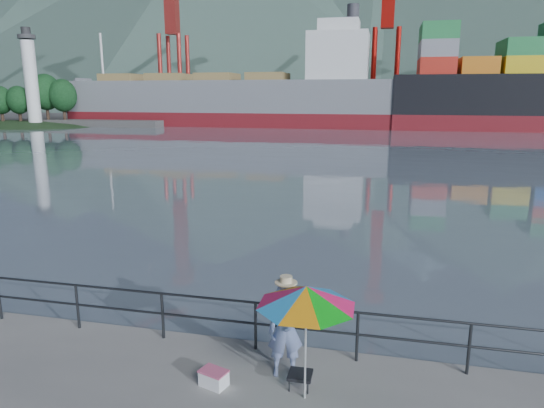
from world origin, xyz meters
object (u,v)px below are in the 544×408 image
Objects in this scene: bulk_carrier at (242,99)px; fisherman at (286,330)px; beach_umbrella at (306,296)px; cooler_bag at (214,379)px.

fisherman is at bearing -73.08° from bulk_carrier.
bulk_carrier is (-21.31, 70.04, 3.20)m from fisherman.
fisherman is 1.25m from beach_umbrella.
fisherman is 3.84× the size of cooler_bag.
bulk_carrier reaches higher than beach_umbrella.
beach_umbrella is (0.46, -0.64, 0.97)m from fisherman.
beach_umbrella is 0.04× the size of bulk_carrier.
fisherman is 0.82× the size of beach_umbrella.
fisherman is 1.52m from cooler_bag.
bulk_carrier is at bearing 107.12° from beach_umbrella.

